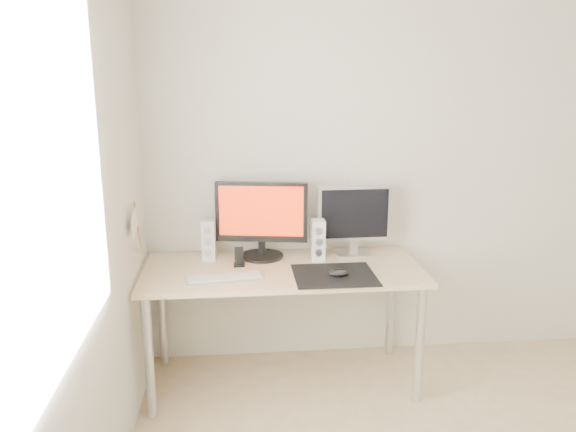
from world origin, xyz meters
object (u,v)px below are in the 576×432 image
desk (283,280)px  speaker_right (318,240)px  speaker_left (208,240)px  keyboard (225,278)px  phone_dock (239,260)px  mouse (339,273)px  main_monitor (262,217)px  second_monitor (354,217)px

desk → speaker_right: bearing=28.3°
speaker_left → keyboard: 0.38m
phone_dock → keyboard: bearing=-111.1°
speaker_left → mouse: bearing=-27.4°
speaker_left → phone_dock: 0.24m
mouse → speaker_right: (-0.07, 0.31, 0.10)m
main_monitor → speaker_right: 0.36m
main_monitor → second_monitor: (0.56, 0.00, -0.01)m
desk → speaker_right: size_ratio=6.51×
main_monitor → speaker_right: bearing=-11.5°
main_monitor → phone_dock: bearing=-135.2°
speaker_right → phone_dock: 0.49m
desk → phone_dock: size_ratio=14.03×
mouse → second_monitor: 0.47m
main_monitor → keyboard: bearing=-122.3°
mouse → phone_dock: size_ratio=1.04×
speaker_left → keyboard: (0.10, -0.35, -0.12)m
speaker_right → desk: bearing=-151.7°
phone_dock → main_monitor: bearing=44.8°
second_monitor → speaker_left: (-0.88, -0.01, -0.12)m
speaker_right → keyboard: size_ratio=0.57×
keyboard → second_monitor: bearing=24.2°
phone_dock → speaker_left: bearing=143.2°
main_monitor → phone_dock: 0.30m
desk → speaker_right: 0.32m
mouse → speaker_left: (-0.72, 0.37, 0.10)m
second_monitor → main_monitor: bearing=-179.8°
desk → speaker_right: speaker_right is taller
speaker_left → speaker_right: 0.65m
desk → speaker_left: 0.51m
speaker_right → phone_dock: bearing=-171.4°
desk → mouse: bearing=-33.0°
main_monitor → second_monitor: bearing=0.2°
mouse → phone_dock: 0.59m
desk → speaker_left: speaker_left is taller
mouse → second_monitor: (0.16, 0.38, 0.22)m
main_monitor → speaker_left: size_ratio=2.24×
mouse → speaker_left: bearing=152.6°
speaker_left → keyboard: size_ratio=0.57×
second_monitor → phone_dock: bearing=-168.6°
second_monitor → speaker_right: (-0.23, -0.07, -0.12)m
speaker_left → speaker_right: bearing=-5.5°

